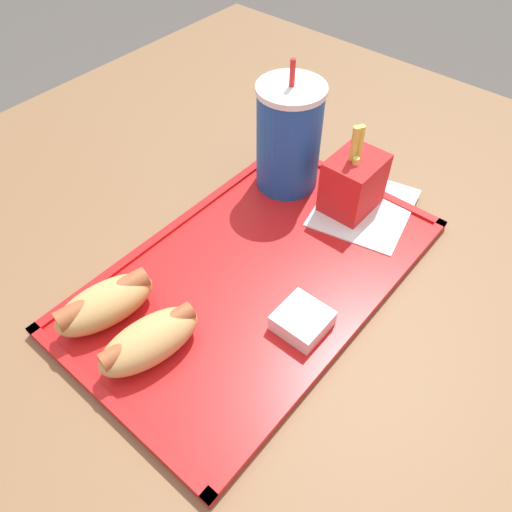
{
  "coord_description": "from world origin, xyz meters",
  "views": [
    {
      "loc": [
        -0.26,
        -0.28,
        1.21
      ],
      "look_at": [
        0.04,
        -0.03,
        0.77
      ],
      "focal_mm": 35.0,
      "sensor_mm": 36.0,
      "label": 1
    }
  ],
  "objects": [
    {
      "name": "dining_table",
      "position": [
        0.0,
        0.0,
        0.36
      ],
      "size": [
        1.31,
        1.12,
        0.73
      ],
      "color": "brown",
      "rests_on": "ground_plane"
    },
    {
      "name": "hot_dog_near",
      "position": [
        -0.12,
        -0.01,
        0.76
      ],
      "size": [
        0.12,
        0.07,
        0.05
      ],
      "color": "tan",
      "rests_on": "food_tray"
    },
    {
      "name": "sauce_cup_mayo",
      "position": [
        0.01,
        -0.12,
        0.75
      ],
      "size": [
        0.05,
        0.05,
        0.02
      ],
      "color": "silver",
      "rests_on": "food_tray"
    },
    {
      "name": "paper_napkin",
      "position": [
        0.22,
        -0.06,
        0.74
      ],
      "size": [
        0.17,
        0.15,
        0.0
      ],
      "color": "white",
      "rests_on": "food_tray"
    },
    {
      "name": "ground_plane",
      "position": [
        0.0,
        0.0,
        0.0
      ],
      "size": [
        8.0,
        8.0,
        0.0
      ],
      "primitive_type": "plane",
      "color": "#4C4742"
    },
    {
      "name": "hot_dog_far",
      "position": [
        -0.12,
        0.06,
        0.76
      ],
      "size": [
        0.12,
        0.08,
        0.05
      ],
      "color": "tan",
      "rests_on": "food_tray"
    },
    {
      "name": "food_tray",
      "position": [
        0.04,
        -0.03,
        0.73
      ],
      "size": [
        0.46,
        0.28,
        0.01
      ],
      "color": "red",
      "rests_on": "dining_table"
    },
    {
      "name": "fries_carton",
      "position": [
        0.21,
        -0.05,
        0.78
      ],
      "size": [
        0.08,
        0.06,
        0.13
      ],
      "color": "red",
      "rests_on": "food_tray"
    },
    {
      "name": "soda_cup",
      "position": [
        0.2,
        0.05,
        0.82
      ],
      "size": [
        0.09,
        0.09,
        0.19
      ],
      "color": "#194CA5",
      "rests_on": "food_tray"
    }
  ]
}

